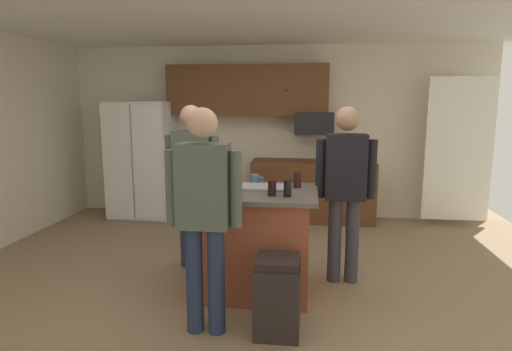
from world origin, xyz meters
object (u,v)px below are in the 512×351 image
Objects in this scene: person_guest_left at (192,175)px; person_host_foreground at (204,206)px; glass_pilsner at (272,188)px; person_elder_center at (345,183)px; refrigerator at (142,160)px; serving_tray at (265,188)px; glass_short_whisky at (209,184)px; mug_ceramic_white at (221,185)px; glass_stout_tall at (297,180)px; tumbler_amber at (233,187)px; kitchen_island at (252,241)px; microwave_over_range at (314,123)px; mug_blue_stoneware at (255,180)px; trash_bin at (278,296)px; glass_dark_ale at (288,189)px.

person_guest_left reaches higher than person_host_foreground.
person_host_foreground is 12.99× the size of glass_pilsner.
refrigerator is at bearing -57.41° from person_elder_center.
person_guest_left is 0.97m from serving_tray.
glass_short_whisky reaches higher than mug_ceramic_white.
serving_tray is at bearing 112.02° from glass_pilsner.
glass_pilsner is 0.98× the size of mug_ceramic_white.
person_elder_center reaches higher than glass_short_whisky.
person_elder_center is at bearing 38.13° from glass_pilsner.
refrigerator reaches higher than person_elder_center.
refrigerator is 3.59m from person_elder_center.
tumbler_amber reaches higher than glass_stout_tall.
mug_ceramic_white is (-1.14, -0.31, 0.01)m from person_elder_center.
kitchen_island is 0.51m from serving_tray.
microwave_over_range is 2.81m from kitchen_island.
mug_blue_stoneware is 1.25m from trash_bin.
trash_bin is (1.00, -1.26, -0.70)m from person_guest_left.
person_guest_left reaches higher than microwave_over_range.
kitchen_island is 0.59m from mug_blue_stoneware.
glass_stout_tall is (0.66, 0.96, 0.04)m from person_host_foreground.
glass_dark_ale is (0.33, -0.21, 0.55)m from kitchen_island.
person_guest_left reaches higher than mug_blue_stoneware.
mug_blue_stoneware is at bearing 4.47° from person_host_foreground.
kitchen_island is 1.94× the size of trash_bin.
glass_pilsner is 0.22× the size of trash_bin.
glass_dark_ale reaches higher than mug_blue_stoneware.
glass_dark_ale is (0.13, -0.03, 0.01)m from glass_pilsner.
microwave_over_range is 2.83m from glass_dark_ale.
trash_bin is (0.30, -0.98, -0.71)m from mug_blue_stoneware.
glass_stout_tall is (0.79, 0.25, 0.01)m from glass_short_whisky.
mug_ceramic_white is 0.94× the size of glass_dark_ale.
glass_pilsner is 0.30× the size of serving_tray.
glass_stout_tall reaches higher than kitchen_island.
glass_stout_tall is at bearing -93.90° from microwave_over_range.
person_guest_left is at bearing 142.78° from kitchen_island.
glass_dark_ale is at bearing -12.43° from glass_short_whisky.
mug_blue_stoneware is at bearing 90.61° from kitchen_island.
mug_blue_stoneware is (-0.20, 0.44, -0.01)m from glass_pilsner.
mug_ceramic_white is (-0.28, 0.02, 0.52)m from kitchen_island.
person_host_foreground reaches higher than trash_bin.
trash_bin is (0.68, -0.67, -0.72)m from glass_short_whisky.
person_elder_center is at bearing 16.28° from glass_stout_tall.
glass_stout_tall is at bearing 20.32° from person_guest_left.
refrigerator is at bearing 132.64° from mug_blue_stoneware.
glass_short_whisky is at bearing 142.94° from tumbler_amber.
person_host_foreground is at bearing -103.73° from microwave_over_range.
serving_tray is (0.12, -0.24, -0.03)m from mug_blue_stoneware.
glass_pilsner is (-0.66, -0.52, 0.03)m from person_elder_center.
tumbler_amber is at bearing 4.70° from person_host_foreground.
person_guest_left is (-1.27, -2.05, -0.45)m from microwave_over_range.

